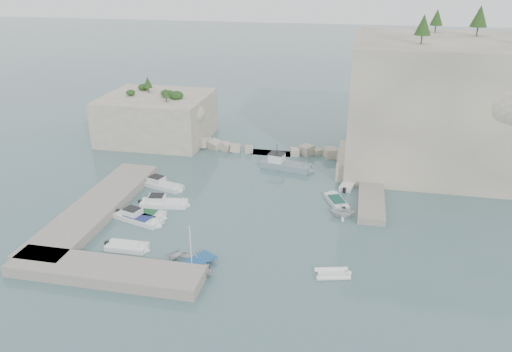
% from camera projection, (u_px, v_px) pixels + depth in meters
% --- Properties ---
extents(ground, '(400.00, 400.00, 0.00)m').
position_uv_depth(ground, '(245.00, 222.00, 54.31)').
color(ground, '#4A6C6F').
rests_on(ground, ground).
extents(cliff_east, '(26.00, 22.00, 17.00)m').
position_uv_depth(cliff_east, '(448.00, 104.00, 67.41)').
color(cliff_east, beige).
rests_on(cliff_east, ground).
extents(cliff_terrace, '(8.00, 10.00, 2.50)m').
position_uv_depth(cliff_terrace, '(368.00, 162.00, 67.61)').
color(cliff_terrace, beige).
rests_on(cliff_terrace, ground).
extents(outcrop_west, '(16.00, 14.00, 7.00)m').
position_uv_depth(outcrop_west, '(157.00, 117.00, 79.21)').
color(outcrop_west, beige).
rests_on(outcrop_west, ground).
extents(quay_west, '(5.00, 24.00, 1.10)m').
position_uv_depth(quay_west, '(96.00, 208.00, 56.37)').
color(quay_west, '#9E9689').
rests_on(quay_west, ground).
extents(quay_south, '(18.00, 4.00, 1.10)m').
position_uv_depth(quay_south, '(105.00, 271.00, 44.70)').
color(quay_south, '#9E9689').
rests_on(quay_south, ground).
extents(ledge_east, '(3.00, 16.00, 0.80)m').
position_uv_depth(ledge_east, '(371.00, 192.00, 60.64)').
color(ledge_east, '#9E9689').
rests_on(ledge_east, ground).
extents(breakwater, '(28.00, 3.00, 1.40)m').
position_uv_depth(breakwater, '(271.00, 148.00, 74.05)').
color(breakwater, beige).
rests_on(breakwater, ground).
extents(motorboat_a, '(6.52, 3.64, 1.40)m').
position_uv_depth(motorboat_a, '(162.00, 187.00, 62.88)').
color(motorboat_a, silver).
rests_on(motorboat_a, ground).
extents(motorboat_b, '(6.15, 2.80, 1.40)m').
position_uv_depth(motorboat_b, '(164.00, 206.00, 58.09)').
color(motorboat_b, white).
rests_on(motorboat_b, ground).
extents(motorboat_c, '(5.13, 1.99, 0.70)m').
position_uv_depth(motorboat_c, '(145.00, 217.00, 55.52)').
color(motorboat_c, silver).
rests_on(motorboat_c, ground).
extents(motorboat_d, '(6.54, 3.66, 1.40)m').
position_uv_depth(motorboat_d, '(139.00, 221.00, 54.65)').
color(motorboat_d, white).
rests_on(motorboat_d, ground).
extents(motorboat_e, '(4.45, 1.86, 0.70)m').
position_uv_depth(motorboat_e, '(127.00, 249.00, 49.19)').
color(motorboat_e, white).
rests_on(motorboat_e, ground).
extents(rowboat, '(6.58, 6.03, 1.11)m').
position_uv_depth(rowboat, '(192.00, 269.00, 46.07)').
color(rowboat, white).
rests_on(rowboat, ground).
extents(inflatable_dinghy, '(3.63, 2.38, 0.44)m').
position_uv_depth(inflatable_dinghy, '(332.00, 275.00, 45.07)').
color(inflatable_dinghy, white).
rests_on(inflatable_dinghy, ground).
extents(tender_east_a, '(3.02, 2.62, 1.58)m').
position_uv_depth(tender_east_a, '(342.00, 216.00, 55.63)').
color(tender_east_a, silver).
rests_on(tender_east_a, ground).
extents(tender_east_b, '(3.42, 5.07, 0.70)m').
position_uv_depth(tender_east_b, '(336.00, 204.00, 58.59)').
color(tender_east_b, silver).
rests_on(tender_east_b, ground).
extents(tender_east_c, '(2.35, 4.80, 0.70)m').
position_uv_depth(tender_east_c, '(348.00, 186.00, 63.24)').
color(tender_east_c, silver).
rests_on(tender_east_c, ground).
extents(tender_east_d, '(4.60, 2.72, 1.67)m').
position_uv_depth(tender_east_d, '(353.00, 178.00, 65.48)').
color(tender_east_d, silver).
rests_on(tender_east_d, ground).
extents(work_boat, '(7.87, 3.76, 2.20)m').
position_uv_depth(work_boat, '(286.00, 169.00, 68.60)').
color(work_boat, slate).
rests_on(work_boat, ground).
extents(rowboat_mast, '(0.10, 0.10, 4.20)m').
position_uv_depth(rowboat_mast, '(190.00, 244.00, 45.03)').
color(rowboat_mast, white).
rests_on(rowboat_mast, rowboat).
extents(vegetation, '(53.48, 13.88, 13.40)m').
position_uv_depth(vegetation, '(416.00, 30.00, 65.95)').
color(vegetation, '#1E4219').
rests_on(vegetation, ground).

